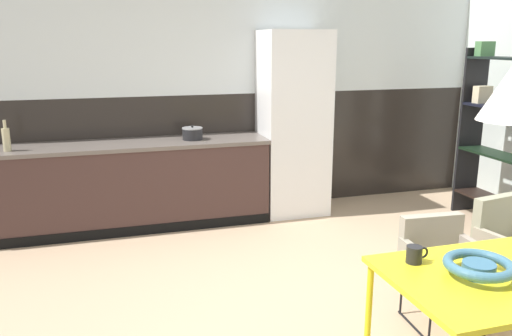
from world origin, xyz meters
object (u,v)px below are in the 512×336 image
armchair_by_stool (510,237)px  open_shelf_unit (500,132)px  cooking_pot (192,134)px  mug_dark_espresso (415,254)px  bottle_wine_green (6,139)px  fruit_bowl (479,266)px  refrigerator_column (293,124)px  armchair_far_side (440,255)px

armchair_by_stool → open_shelf_unit: (1.11, 1.44, 0.49)m
armchair_by_stool → cooking_pot: size_ratio=3.62×
cooking_pot → open_shelf_unit: size_ratio=0.11×
armchair_by_stool → mug_dark_espresso: (-1.27, -0.67, 0.30)m
mug_dark_espresso → cooking_pot: cooking_pot is taller
cooking_pot → bottle_wine_green: size_ratio=0.73×
armchair_by_stool → fruit_bowl: 1.43m
armchair_by_stool → cooking_pot: (-1.94, 2.40, 0.47)m
mug_dark_espresso → cooking_pot: size_ratio=0.60×
refrigerator_column → armchair_by_stool: (0.81, -2.41, -0.51)m
cooking_pot → mug_dark_espresso: bearing=-77.7°
refrigerator_column → mug_dark_espresso: (-0.46, -3.09, -0.22)m
armchair_far_side → armchair_by_stool: bearing=-166.4°
refrigerator_column → bottle_wine_green: 2.90m
bottle_wine_green → open_shelf_unit: 4.89m
refrigerator_column → bottle_wine_green: bearing=-177.9°
armchair_far_side → mug_dark_espresso: bearing=47.3°
fruit_bowl → mug_dark_espresso: (-0.21, 0.24, -0.01)m
fruit_bowl → armchair_far_side: bearing=64.8°
refrigerator_column → open_shelf_unit: size_ratio=1.06×
mug_dark_espresso → cooking_pot: bearing=102.3°
fruit_bowl → armchair_by_stool: bearing=40.8°
armchair_far_side → armchair_by_stool: 0.69m
fruit_bowl → mug_dark_espresso: 0.32m
refrigerator_column → mug_dark_espresso: refrigerator_column is taller
cooking_pot → bottle_wine_green: 1.77m
cooking_pot → bottle_wine_green: bottle_wine_green is taller
open_shelf_unit → bottle_wine_green: bearing=-100.2°
armchair_by_stool → mug_dark_espresso: bearing=18.3°
fruit_bowl → cooking_pot: cooking_pot is taller
armchair_far_side → cooking_pot: (-1.26, 2.52, 0.47)m
armchair_far_side → bottle_wine_green: 3.91m
armchair_by_stool → refrigerator_column: bearing=-81.0°
armchair_by_stool → cooking_pot: 3.12m
cooking_pot → open_shelf_unit: open_shelf_unit is taller
refrigerator_column → armchair_far_side: size_ratio=2.77×
bottle_wine_green → open_shelf_unit: size_ratio=0.16×
refrigerator_column → mug_dark_espresso: 3.13m
cooking_pot → open_shelf_unit: 3.20m
bottle_wine_green → open_shelf_unit: bearing=-10.2°
armchair_far_side → fruit_bowl: fruit_bowl is taller
fruit_bowl → open_shelf_unit: open_shelf_unit is taller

